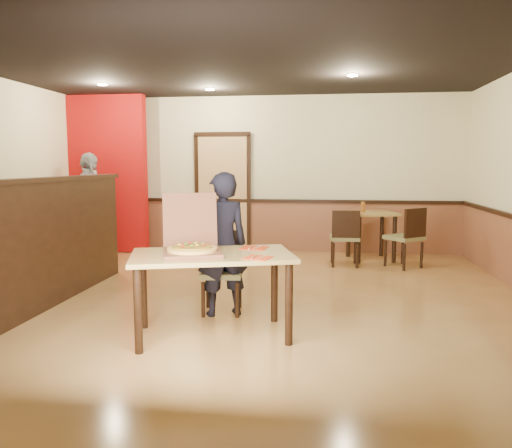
{
  "coord_description": "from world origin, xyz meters",
  "views": [
    {
      "loc": [
        1.05,
        -5.54,
        1.6
      ],
      "look_at": [
        0.29,
        0.0,
        0.92
      ],
      "focal_mm": 35.0,
      "sensor_mm": 36.0,
      "label": 1
    }
  ],
  "objects_px": {
    "main_table": "(212,265)",
    "pizza_box": "(192,246)",
    "side_chair_right": "(408,235)",
    "diner": "(222,244)",
    "condiment": "(363,207)",
    "side_table": "(371,223)",
    "side_chair_left": "(345,235)",
    "diner_chair": "(222,268)",
    "passerby": "(90,205)"
  },
  "relations": [
    {
      "from": "main_table",
      "to": "pizza_box",
      "type": "xyz_separation_m",
      "value": [
        -0.18,
        -0.05,
        0.18
      ]
    },
    {
      "from": "side_chair_right",
      "to": "diner",
      "type": "bearing_deg",
      "value": 10.65
    },
    {
      "from": "diner",
      "to": "pizza_box",
      "type": "height_order",
      "value": "diner"
    },
    {
      "from": "condiment",
      "to": "side_table",
      "type": "bearing_deg",
      "value": 24.82
    },
    {
      "from": "condiment",
      "to": "pizza_box",
      "type": "bearing_deg",
      "value": -114.63
    },
    {
      "from": "side_chair_right",
      "to": "diner",
      "type": "xyz_separation_m",
      "value": [
        -2.32,
        -2.72,
        0.25
      ]
    },
    {
      "from": "main_table",
      "to": "side_chair_right",
      "type": "relative_size",
      "value": 1.75
    },
    {
      "from": "side_chair_left",
      "to": "side_chair_right",
      "type": "distance_m",
      "value": 0.94
    },
    {
      "from": "pizza_box",
      "to": "condiment",
      "type": "bearing_deg",
      "value": 47.01
    },
    {
      "from": "main_table",
      "to": "diner",
      "type": "height_order",
      "value": "diner"
    },
    {
      "from": "side_chair_right",
      "to": "condiment",
      "type": "height_order",
      "value": "condiment"
    },
    {
      "from": "side_chair_left",
      "to": "diner",
      "type": "bearing_deg",
      "value": 61.27
    },
    {
      "from": "side_table",
      "to": "condiment",
      "type": "height_order",
      "value": "condiment"
    },
    {
      "from": "side_chair_right",
      "to": "pizza_box",
      "type": "bearing_deg",
      "value": 15.5
    },
    {
      "from": "diner_chair",
      "to": "side_chair_left",
      "type": "relative_size",
      "value": 0.98
    },
    {
      "from": "side_chair_right",
      "to": "passerby",
      "type": "bearing_deg",
      "value": -41.47
    },
    {
      "from": "main_table",
      "to": "diner",
      "type": "bearing_deg",
      "value": 76.89
    },
    {
      "from": "passerby",
      "to": "pizza_box",
      "type": "height_order",
      "value": "passerby"
    },
    {
      "from": "diner",
      "to": "condiment",
      "type": "bearing_deg",
      "value": -143.34
    },
    {
      "from": "diner_chair",
      "to": "pizza_box",
      "type": "relative_size",
      "value": 1.19
    },
    {
      "from": "diner_chair",
      "to": "main_table",
      "type": "bearing_deg",
      "value": -90.36
    },
    {
      "from": "main_table",
      "to": "condiment",
      "type": "height_order",
      "value": "condiment"
    },
    {
      "from": "side_chair_right",
      "to": "side_table",
      "type": "xyz_separation_m",
      "value": [
        -0.49,
        0.6,
        0.11
      ]
    },
    {
      "from": "main_table",
      "to": "side_chair_left",
      "type": "distance_m",
      "value": 3.63
    },
    {
      "from": "side_chair_right",
      "to": "diner",
      "type": "distance_m",
      "value": 3.59
    },
    {
      "from": "main_table",
      "to": "side_table",
      "type": "distance_m",
      "value": 4.37
    },
    {
      "from": "main_table",
      "to": "condiment",
      "type": "distance_m",
      "value": 4.26
    },
    {
      "from": "pizza_box",
      "to": "condiment",
      "type": "relative_size",
      "value": 4.36
    },
    {
      "from": "side_table",
      "to": "passerby",
      "type": "bearing_deg",
      "value": -175.55
    },
    {
      "from": "diner_chair",
      "to": "side_table",
      "type": "relative_size",
      "value": 0.97
    },
    {
      "from": "side_chair_left",
      "to": "condiment",
      "type": "distance_m",
      "value": 0.74
    },
    {
      "from": "diner_chair",
      "to": "pizza_box",
      "type": "height_order",
      "value": "pizza_box"
    },
    {
      "from": "passerby",
      "to": "main_table",
      "type": "bearing_deg",
      "value": -144.14
    },
    {
      "from": "passerby",
      "to": "condiment",
      "type": "height_order",
      "value": "passerby"
    },
    {
      "from": "side_chair_right",
      "to": "side_table",
      "type": "distance_m",
      "value": 0.79
    },
    {
      "from": "side_chair_left",
      "to": "pizza_box",
      "type": "xyz_separation_m",
      "value": [
        -1.51,
        -3.42,
        0.36
      ]
    },
    {
      "from": "side_table",
      "to": "condiment",
      "type": "relative_size",
      "value": 5.37
    },
    {
      "from": "side_chair_left",
      "to": "passerby",
      "type": "xyz_separation_m",
      "value": [
        -4.29,
        0.25,
        0.41
      ]
    },
    {
      "from": "pizza_box",
      "to": "condiment",
      "type": "distance_m",
      "value": 4.36
    },
    {
      "from": "diner_chair",
      "to": "diner",
      "type": "xyz_separation_m",
      "value": [
        0.03,
        -0.14,
        0.28
      ]
    },
    {
      "from": "diner_chair",
      "to": "condiment",
      "type": "height_order",
      "value": "condiment"
    },
    {
      "from": "passerby",
      "to": "pizza_box",
      "type": "relative_size",
      "value": 2.44
    },
    {
      "from": "side_chair_right",
      "to": "side_table",
      "type": "relative_size",
      "value": 1.04
    },
    {
      "from": "pizza_box",
      "to": "side_chair_right",
      "type": "bearing_deg",
      "value": 36.03
    },
    {
      "from": "diner",
      "to": "side_chair_left",
      "type": "bearing_deg",
      "value": -143.0
    },
    {
      "from": "condiment",
      "to": "main_table",
      "type": "bearing_deg",
      "value": -112.74
    },
    {
      "from": "side_chair_right",
      "to": "condiment",
      "type": "bearing_deg",
      "value": -79.02
    },
    {
      "from": "diner_chair",
      "to": "side_table",
      "type": "bearing_deg",
      "value": 54.4
    },
    {
      "from": "main_table",
      "to": "diner_chair",
      "type": "height_order",
      "value": "diner_chair"
    },
    {
      "from": "side_chair_left",
      "to": "side_table",
      "type": "relative_size",
      "value": 0.99
    }
  ]
}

